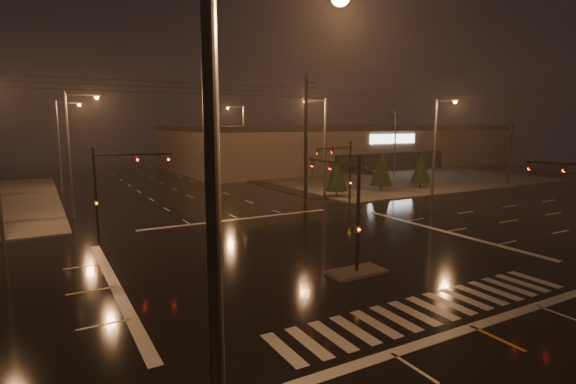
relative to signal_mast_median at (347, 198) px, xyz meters
name	(u,v)px	position (x,y,z in m)	size (l,w,h in m)	color
ground	(314,254)	(0.00, 3.07, -3.75)	(140.00, 140.00, 0.00)	black
sidewalk_ne	(375,174)	(30.00, 33.07, -3.69)	(36.00, 36.00, 0.12)	#484641
median_island	(357,272)	(0.00, -0.93, -3.68)	(3.00, 1.60, 0.15)	#484641
crosswalk	(432,308)	(0.00, -5.93, -3.75)	(15.00, 2.60, 0.01)	beige
stop_bar_near	(473,327)	(0.00, -7.93, -3.75)	(16.00, 0.50, 0.01)	beige
stop_bar_far	(240,219)	(0.00, 14.07, -3.75)	(16.00, 0.50, 0.01)	beige
parking_lot	(410,174)	(35.00, 31.07, -3.71)	(50.00, 24.00, 0.08)	black
retail_building	(340,144)	(35.00, 49.06, 0.09)	(60.20, 28.30, 7.20)	brown
signal_mast_median	(347,198)	(0.00, 0.00, 0.00)	(0.25, 4.59, 6.00)	black
signal_mast_ne	(343,167)	(9.50, 13.21, 0.04)	(4.84, 1.86, 6.00)	black
signal_mast_nw	(112,180)	(-9.50, 13.21, 0.04)	(4.84, 1.86, 6.00)	black
streetlight_0	(233,235)	(-11.18, -11.93, 2.05)	(2.77, 0.32, 10.00)	#38383A
streetlight_1	(73,146)	(-11.18, 21.07, 2.05)	(2.77, 0.32, 10.00)	#38383A
streetlight_2	(62,140)	(-11.18, 37.07, 2.05)	(2.77, 0.32, 10.00)	#38383A
streetlight_3	(322,141)	(11.18, 19.07, 2.05)	(2.77, 0.32, 10.00)	#38383A
streetlight_4	(242,136)	(11.18, 39.07, 2.05)	(2.77, 0.32, 10.00)	#38383A
streetlight_6	(437,141)	(22.00, 14.26, 2.05)	(0.32, 2.77, 10.00)	#38383A
utility_pole_1	(306,139)	(8.00, 17.07, 2.38)	(2.20, 0.32, 12.00)	black
utility_pole_2	(511,135)	(38.00, 17.07, 2.38)	(2.20, 0.32, 12.00)	black
conifer_0	(337,173)	(13.03, 19.13, -1.26)	(2.29, 2.29, 4.29)	black
conifer_1	(381,168)	(19.66, 19.90, -1.16)	(2.43, 2.43, 4.49)	black
conifer_2	(421,168)	(25.26, 19.47, -1.32)	(2.23, 2.23, 4.18)	black
car_parked	(364,170)	(28.57, 33.99, -3.02)	(1.72, 4.29, 1.46)	black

